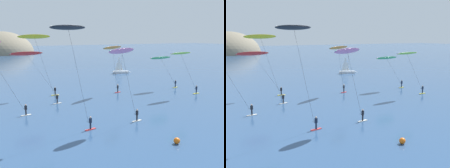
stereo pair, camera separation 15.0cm
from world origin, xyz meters
The scene contains 9 objects.
sailboat_near centered at (17.65, 60.78, 0.64)m, with size 5.86×3.08×5.70m.
kitesurfer_pink centered at (-9.87, 17.20, 8.93)m, with size 6.14×2.41×10.25m.
kitesurfer_green centered at (10.87, 34.14, 6.45)m, with size 8.18×1.52×7.33m.
kitesurfer_black centered at (-16.85, 17.22, 11.33)m, with size 6.27×2.47×12.89m.
kitesurfer_yellow centered at (-16.38, 32.80, 10.51)m, with size 7.10×1.68×11.92m.
kitesurfer_red centered at (-16.00, 39.61, 7.79)m, with size 9.14×1.47×8.86m.
kitesurfer_orange centered at (-0.76, 35.16, 8.72)m, with size 6.18×4.05×9.72m.
kitesurfer_lime centered at (9.59, 26.71, 7.62)m, with size 8.47×1.46×8.66m.
marker_buoy centered at (-8.10, 9.05, 0.35)m, with size 0.70×0.70×0.70m, color orange.
Camera 2 is at (-28.79, -12.48, 11.70)m, focal length 45.00 mm.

